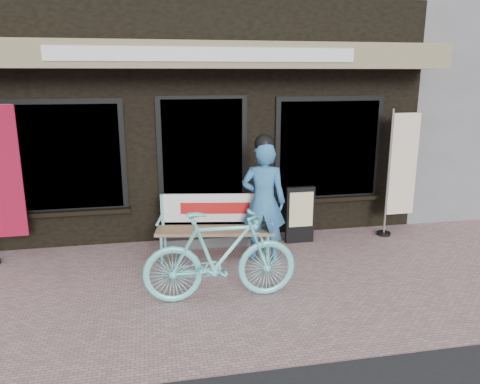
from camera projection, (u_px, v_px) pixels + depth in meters
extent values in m
plane|color=#A98182|center=(225.00, 295.00, 5.47)|extent=(70.00, 70.00, 0.00)
cube|color=black|center=(185.00, 108.00, 9.78)|extent=(7.00, 6.00, 3.60)
cube|color=gray|center=(203.00, 55.00, 6.36)|extent=(7.00, 0.80, 0.35)
cube|color=white|center=(207.00, 54.00, 5.97)|extent=(4.00, 0.02, 0.18)
cube|color=black|center=(203.00, 169.00, 7.08)|extent=(1.20, 0.06, 2.10)
cube|color=black|center=(203.00, 170.00, 7.07)|extent=(1.35, 0.04, 2.20)
cube|color=black|center=(63.00, 158.00, 6.65)|extent=(1.60, 0.06, 1.50)
cube|color=black|center=(328.00, 149.00, 7.39)|extent=(1.60, 0.06, 1.50)
cube|color=black|center=(63.00, 158.00, 6.64)|extent=(1.75, 0.04, 1.65)
cube|color=black|center=(329.00, 149.00, 7.38)|extent=(1.75, 0.04, 1.65)
cube|color=black|center=(67.00, 213.00, 6.79)|extent=(1.80, 0.18, 0.06)
cube|color=black|center=(327.00, 199.00, 7.53)|extent=(1.80, 0.18, 0.06)
cube|color=#59595B|center=(206.00, 238.00, 7.12)|extent=(1.30, 0.45, 0.15)
cylinder|color=#73E2E0|center=(162.00, 250.00, 6.32)|extent=(0.05, 0.05, 0.38)
cylinder|color=#73E2E0|center=(165.00, 241.00, 6.67)|extent=(0.05, 0.05, 0.38)
cylinder|color=#73E2E0|center=(268.00, 250.00, 6.35)|extent=(0.05, 0.05, 0.38)
cylinder|color=#73E2E0|center=(266.00, 240.00, 6.70)|extent=(0.05, 0.05, 0.38)
cube|color=#9B7655|center=(215.00, 231.00, 6.46)|extent=(1.67, 0.68, 0.04)
cylinder|color=#73E2E0|center=(163.00, 212.00, 6.56)|extent=(0.05, 0.05, 0.49)
cylinder|color=#73E2E0|center=(267.00, 211.00, 6.59)|extent=(0.05, 0.05, 0.49)
cube|color=white|center=(215.00, 208.00, 6.58)|extent=(1.51, 0.30, 0.40)
cube|color=#B21414|center=(215.00, 208.00, 6.56)|extent=(0.96, 0.17, 0.16)
cylinder|color=#73E2E0|center=(159.00, 220.00, 6.40)|extent=(0.10, 0.40, 0.04)
cylinder|color=#73E2E0|center=(270.00, 220.00, 6.44)|extent=(0.10, 0.40, 0.04)
imported|color=teal|center=(264.00, 202.00, 6.33)|extent=(0.69, 0.55, 1.64)
sphere|color=black|center=(264.00, 144.00, 6.14)|extent=(0.33, 0.33, 0.26)
imported|color=#73E2E0|center=(220.00, 256.00, 5.25)|extent=(1.76, 0.52, 1.05)
cube|color=maroon|center=(1.00, 173.00, 6.10)|extent=(0.50, 0.04, 1.76)
cylinder|color=gray|center=(388.00, 174.00, 7.25)|extent=(0.03, 0.03, 2.00)
cylinder|color=gray|center=(407.00, 113.00, 7.07)|extent=(0.45, 0.04, 0.02)
cube|color=beige|center=(403.00, 165.00, 7.27)|extent=(0.46, 0.04, 1.59)
cylinder|color=black|center=(384.00, 233.00, 7.49)|extent=(0.22, 0.22, 0.05)
cube|color=black|center=(300.00, 215.00, 7.07)|extent=(0.44, 0.08, 0.87)
cube|color=beige|center=(301.00, 210.00, 7.00)|extent=(0.37, 0.02, 0.53)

